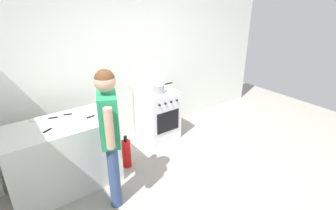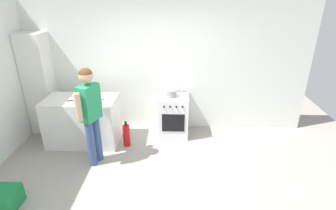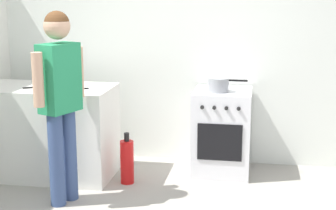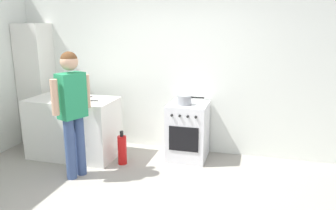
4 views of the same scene
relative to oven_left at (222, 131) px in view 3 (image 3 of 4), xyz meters
name	(u,v)px [view 3 (image 3 of 4)]	position (x,y,z in m)	size (l,w,h in m)	color
back_wall	(193,41)	(-0.35, 0.37, 0.87)	(6.00, 0.10, 2.60)	silver
counter_unit	(48,131)	(-1.70, -0.38, 0.02)	(1.30, 0.70, 0.90)	silver
oven_left	(222,131)	(0.00, 0.00, 0.00)	(0.57, 0.62, 0.85)	silver
pot	(218,85)	(-0.04, -0.09, 0.49)	(0.39, 0.21, 0.14)	gray
knife_paring	(69,83)	(-1.54, -0.17, 0.48)	(0.21, 0.09, 0.01)	silver
knife_utility	(89,89)	(-1.24, -0.41, 0.48)	(0.25, 0.07, 0.01)	silver
knife_carving	(47,82)	(-1.79, -0.15, 0.48)	(0.33, 0.12, 0.01)	silver
knife_chef	(38,87)	(-1.76, -0.44, 0.48)	(0.28, 0.18, 0.01)	silver
person	(60,91)	(-1.30, -1.01, 0.57)	(0.31, 0.53, 1.66)	#384C7A
fire_extinguisher	(127,161)	(-0.87, -0.48, -0.21)	(0.13, 0.13, 0.50)	red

